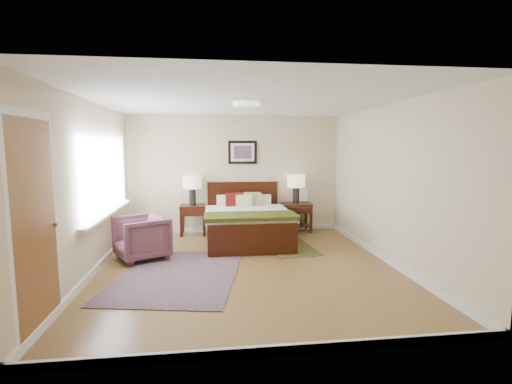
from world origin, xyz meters
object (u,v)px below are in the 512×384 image
Objects in this scene: nightstand_right at (296,215)px; bed at (247,217)px; lamp_left at (192,184)px; rug_persian at (178,275)px; nightstand_left at (193,211)px; lamp_right at (296,183)px; armchair at (141,238)px.

bed is at bearing -147.36° from nightstand_right.
lamp_left reaches higher than bed.
bed is 2.20m from rug_persian.
nightstand_left is 0.27× the size of rug_persian.
armchair is at bearing -151.06° from lamp_right.
nightstand_right is (1.14, 0.73, -0.12)m from bed.
armchair is at bearing -115.26° from nightstand_left.
lamp_left is at bearing 180.00° from lamp_right.
lamp_right is (-0.00, 0.01, 0.69)m from nightstand_right.
nightstand_right is at bearing -90.00° from lamp_right.
bed is at bearing 67.47° from rug_persian.
lamp_left is 0.78× the size of armchair.
nightstand_right is 3.40m from armchair.
bed is 3.15× the size of nightstand_right.
armchair reaches higher than nightstand_left.
nightstand_right is at bearing 0.23° from nightstand_left.
lamp_left reaches higher than armchair.
lamp_right is at bearing 0.56° from nightstand_left.
lamp_right reaches higher than nightstand_left.
armchair is (-2.98, -1.63, -0.02)m from nightstand_right.
nightstand_right is at bearing 58.19° from rug_persian.
nightstand_right reaches higher than rug_persian.
armchair is 1.16m from rug_persian.
bed reaches higher than nightstand_right.
lamp_left is at bearing 98.25° from rug_persian.
nightstand_right is 0.80× the size of armchair.
lamp_right is at bearing 90.76° from armchair.
rug_persian is (-2.32, -2.54, -1.05)m from lamp_right.
lamp_right is 0.78× the size of armchair.
rug_persian is at bearing -132.53° from nightstand_right.
bed is 0.86× the size of rug_persian.
lamp_left is 1.95m from armchair.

